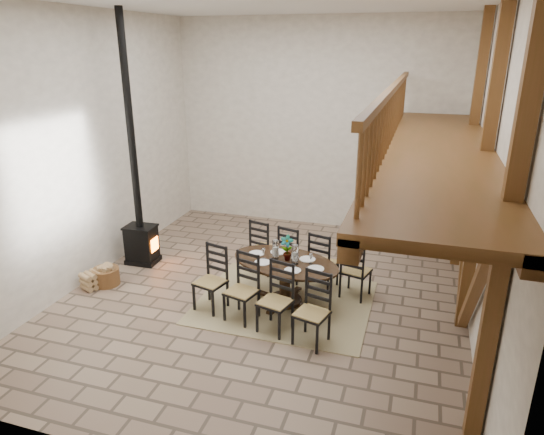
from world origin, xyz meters
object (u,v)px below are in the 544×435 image
(dining_table, at_px, (285,282))
(wood_stove, at_px, (139,212))
(log_basket, at_px, (106,276))
(log_stack, at_px, (91,281))

(dining_table, distance_m, wood_stove, 3.49)
(dining_table, bearing_deg, wood_stove, -178.16)
(wood_stove, height_order, log_basket, wood_stove)
(dining_table, height_order, wood_stove, wood_stove)
(log_basket, xyz_separation_m, log_stack, (-0.16, -0.24, -0.02))
(dining_table, height_order, log_stack, dining_table)
(log_basket, bearing_deg, wood_stove, 83.23)
(dining_table, xyz_separation_m, log_basket, (-3.46, -0.35, -0.22))
(wood_stove, relative_size, log_basket, 10.00)
(wood_stove, bearing_deg, log_basket, -99.36)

